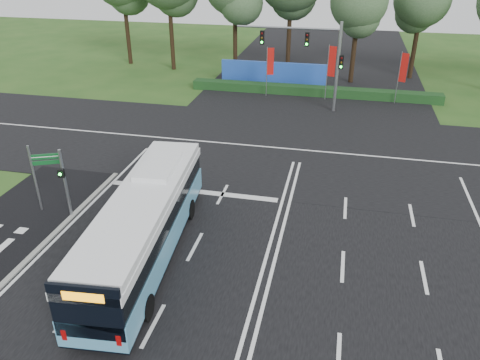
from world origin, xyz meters
The scene contains 13 objects.
ground centered at (0.00, 0.00, 0.00)m, with size 120.00×120.00×0.00m, color #264E1A.
road_main centered at (0.00, 0.00, 0.02)m, with size 20.00×120.00×0.04m, color black.
road_cross centered at (0.00, 12.00, 0.03)m, with size 120.00×14.00×0.05m, color black.
kerb_strip centered at (-10.10, -3.00, 0.06)m, with size 0.25×18.00×0.12m, color gray.
city_bus centered at (-5.11, -1.08, 1.69)m, with size 3.48×11.87×3.36m.
pedestrian_signal centered at (-10.20, 1.17, 2.00)m, with size 0.33×0.43×3.66m.
street_sign centered at (-11.68, 1.50, 2.32)m, with size 1.32×0.63×3.64m.
banner_flag_left centered at (-3.83, 23.45, 2.82)m, with size 0.61×0.27×4.32m.
banner_flag_mid centered at (1.37, 23.40, 3.06)m, with size 0.67×0.24×4.71m.
banner_flag_right centered at (7.18, 23.52, 2.86)m, with size 0.60×0.31×4.38m.
traffic_light_gantry centered at (0.21, 20.50, 4.66)m, with size 8.41×0.28×7.00m.
hedge centered at (0.00, 24.50, 0.40)m, with size 22.00×1.20×0.80m, color #143818.
blue_hoarding centered at (-4.00, 27.00, 1.10)m, with size 10.00×0.30×2.20m, color blue.
Camera 1 is at (2.51, -16.60, 12.49)m, focal length 35.00 mm.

